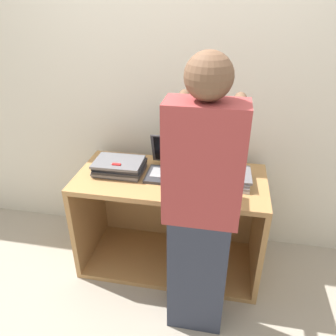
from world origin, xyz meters
The scene contains 8 objects.
ground_plane centered at (0.00, 0.00, 0.00)m, with size 12.00×12.00×0.00m, color #9E9384.
wall_back centered at (0.00, 0.73, 1.20)m, with size 8.00×0.05×2.40m.
cart centered at (0.00, 0.39, 0.39)m, with size 1.32×0.62×0.78m.
laptop_open centered at (0.00, 0.36, 0.83)m, with size 0.34×0.32×0.25m.
laptop_stack_left centered at (-0.37, 0.31, 0.82)m, with size 0.35×0.26×0.09m.
laptop_stack_right centered at (0.37, 0.31, 0.81)m, with size 0.36×0.26×0.07m.
person centered at (0.26, -0.17, 0.86)m, with size 0.40×0.53×1.70m.
inventory_tag centered at (-0.37, 0.25, 0.87)m, with size 0.06×0.02×0.01m.
Camera 1 is at (0.35, -1.63, 1.91)m, focal length 35.00 mm.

